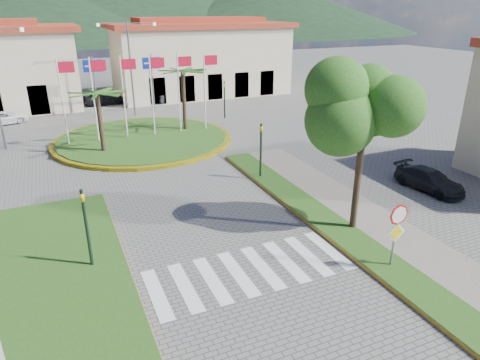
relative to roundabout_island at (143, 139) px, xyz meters
name	(u,v)px	position (x,y,z in m)	size (l,w,h in m)	color
ground	(306,343)	(0.00, -22.00, -0.17)	(160.00, 160.00, 0.00)	slate
sidewalk_right	(412,260)	(6.00, -20.00, -0.10)	(4.00, 28.00, 0.15)	gray
verge_right	(388,267)	(4.80, -20.00, -0.08)	(1.60, 28.00, 0.18)	#234C15
median_left	(56,282)	(-6.50, -16.00, -0.08)	(5.00, 14.00, 0.18)	#234C15
crosswalk	(248,271)	(0.00, -18.00, -0.17)	(8.00, 3.00, 0.01)	silver
roundabout_island	(143,139)	(0.00, 0.00, 0.00)	(12.70, 12.70, 6.00)	yellow
stop_sign	(397,226)	(4.90, -20.04, 1.62)	(0.80, 0.11, 2.65)	slate
deciduous_tree	(365,113)	(5.50, -17.00, 5.00)	(3.60, 3.60, 6.80)	black
traffic_light_left	(86,222)	(-5.20, -15.50, 1.77)	(0.15, 0.18, 3.20)	black
traffic_light_right	(261,146)	(4.50, -10.00, 1.77)	(0.15, 0.18, 3.20)	black
traffic_light_far	(224,96)	(8.00, 4.00, 1.77)	(0.18, 0.15, 3.20)	black
direction_sign_west	(94,76)	(-2.00, 8.97, 3.36)	(1.60, 0.14, 5.20)	slate
direction_sign_east	(152,73)	(3.00, 8.97, 3.36)	(1.60, 0.14, 5.20)	slate
street_lamp_centre	(131,64)	(1.00, 8.00, 4.32)	(4.80, 0.16, 8.00)	slate
building_right	(200,57)	(10.00, 16.00, 3.73)	(19.08, 9.54, 8.05)	beige
hill_far_east	(272,7)	(70.00, 113.00, 8.83)	(120.00, 120.00, 18.00)	black
hill_near_back	(19,11)	(-10.00, 108.00, 7.83)	(110.00, 110.00, 16.00)	black
white_van	(3,118)	(-9.51, 9.51, 0.35)	(1.74, 3.78, 1.05)	white
car_dark_a	(104,98)	(-0.85, 14.11, 0.48)	(1.55, 3.86, 1.32)	black
car_dark_b	(172,96)	(5.74, 12.65, 0.47)	(1.36, 3.90, 1.28)	black
car_side_right	(429,180)	(12.00, -15.00, 0.38)	(1.56, 3.83, 1.11)	black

